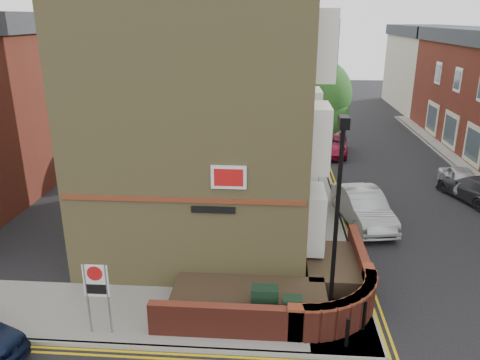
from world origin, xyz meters
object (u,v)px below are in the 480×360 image
utility_cabinet_large (265,305)px  zone_sign (96,286)px  lamppost (336,228)px  silver_car_near (363,207)px

utility_cabinet_large → zone_sign: size_ratio=0.55×
lamppost → zone_sign: lamppost is taller
zone_sign → utility_cabinet_large: bearing=9.7°
lamppost → utility_cabinet_large: bearing=177.0°
zone_sign → silver_car_near: size_ratio=0.47×
lamppost → zone_sign: size_ratio=2.86×
utility_cabinet_large → zone_sign: bearing=-170.3°
utility_cabinet_large → zone_sign: 4.86m
utility_cabinet_large → zone_sign: zone_sign is taller
utility_cabinet_large → zone_sign: (-4.70, -0.80, 0.92)m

